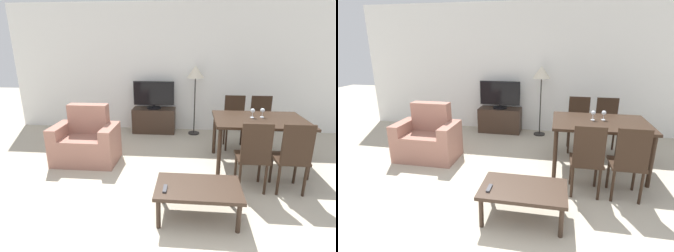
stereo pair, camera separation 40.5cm
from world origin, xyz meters
The scene contains 15 objects.
ground_plane centered at (0.00, 0.00, 0.00)m, with size 18.00×18.00×0.00m, color #B2A893.
wall_back centered at (0.00, 3.75, 1.35)m, with size 7.48×0.06×2.70m.
armchair centered at (-1.45, 1.88, 0.33)m, with size 1.01×0.64×0.92m.
tv_stand centered at (-0.55, 3.48, 0.27)m, with size 0.91×0.41×0.53m.
tv centered at (-0.55, 3.48, 0.82)m, with size 0.87×0.30×0.58m.
coffee_table centered at (0.34, 0.56, 0.33)m, with size 0.94×0.58×0.38m.
dining_table centered at (1.30, 1.96, 0.69)m, with size 1.38×0.97×0.77m.
dining_chair_near centered at (1.05, 1.17, 0.53)m, with size 0.40×0.40×0.96m.
dining_chair_far centered at (1.54, 2.76, 0.53)m, with size 0.40×0.40×0.96m.
dining_chair_near_right centered at (1.54, 1.17, 0.53)m, with size 0.40×0.40×0.96m.
dining_chair_far_left centered at (1.05, 2.76, 0.53)m, with size 0.40×0.40×0.96m.
floor_lamp centered at (0.32, 3.43, 1.26)m, with size 0.35×0.35×1.46m.
remote_primary centered at (-0.01, 0.46, 0.39)m, with size 0.04×0.15×0.02m.
wine_glass_left centered at (1.19, 2.01, 0.88)m, with size 0.07×0.07×0.15m.
wine_glass_center centered at (1.35, 2.05, 0.88)m, with size 0.07×0.07×0.15m.
Camera 1 is at (0.24, -2.00, 1.87)m, focal length 28.00 mm.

